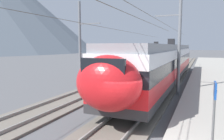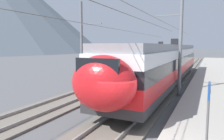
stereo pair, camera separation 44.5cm
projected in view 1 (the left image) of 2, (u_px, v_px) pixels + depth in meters
The scene contains 7 objects.
track_near at pixel (105, 140), 8.21m from camera, with size 120.00×3.00×0.28m.
track_far at pixel (14, 123), 10.12m from camera, with size 120.00×3.00×0.28m.
train_near_platform at pixel (164, 62), 20.13m from camera, with size 27.54×3.01×4.27m.
train_far_track at pixel (150, 55), 35.39m from camera, with size 30.51×2.86×4.27m.
catenary_mast_mid at pixel (177, 45), 15.79m from camera, with size 49.33×2.01×7.13m.
catenary_mast_far_side at pixel (81, 43), 18.57m from camera, with size 49.33×2.16×7.59m.
platform_sign at pixel (215, 100), 6.80m from camera, with size 0.70×0.08×2.20m.
Camera 1 is at (-7.10, -1.90, 3.74)m, focal length 33.75 mm.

